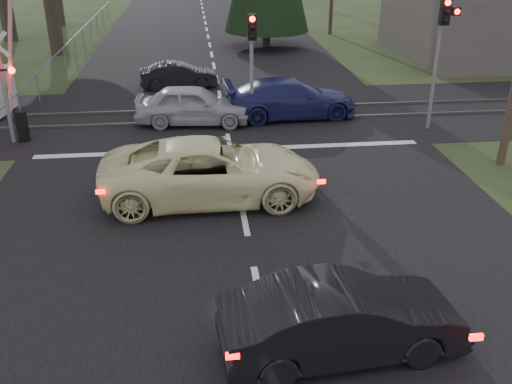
{
  "coord_description": "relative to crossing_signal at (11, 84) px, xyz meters",
  "views": [
    {
      "loc": [
        -1.14,
        -9.92,
        6.91
      ],
      "look_at": [
        0.18,
        1.97,
        1.3
      ],
      "focal_mm": 40.0,
      "sensor_mm": 36.0,
      "label": 1
    }
  ],
  "objects": [
    {
      "name": "ground",
      "position": [
        7.27,
        -9.79,
        -2.06
      ],
      "size": [
        120.0,
        120.0,
        0.0
      ],
      "primitive_type": "plane",
      "color": "#253317",
      "rests_on": "ground"
    },
    {
      "name": "road",
      "position": [
        7.27,
        0.21,
        -2.05
      ],
      "size": [
        14.0,
        100.0,
        0.01
      ],
      "primitive_type": "cube",
      "color": "black",
      "rests_on": "ground"
    },
    {
      "name": "rail_corridor",
      "position": [
        7.27,
        2.21,
        -2.05
      ],
      "size": [
        120.0,
        8.0,
        0.01
      ],
      "primitive_type": "cube",
      "color": "black",
      "rests_on": "ground"
    },
    {
      "name": "stop_line",
      "position": [
        7.27,
        -1.59,
        -2.05
      ],
      "size": [
        13.0,
        0.35,
        0.0
      ],
      "primitive_type": "cube",
      "color": "silver",
      "rests_on": "ground"
    },
    {
      "name": "rail_near",
      "position": [
        7.27,
        1.41,
        -2.01
      ],
      "size": [
        120.0,
        0.12,
        0.1
      ],
      "primitive_type": "cube",
      "color": "#59544C",
      "rests_on": "ground"
    },
    {
      "name": "rail_far",
      "position": [
        7.27,
        3.01,
        -2.01
      ],
      "size": [
        120.0,
        0.12,
        0.1
      ],
      "primitive_type": "cube",
      "color": "#59544C",
      "rests_on": "ground"
    },
    {
      "name": "crossing_signal",
      "position": [
        0.0,
        0.0,
        0.0
      ],
      "size": [
        1.62,
        0.38,
        6.96
      ],
      "color": "slate",
      "rests_on": "ground"
    },
    {
      "name": "traffic_signal_right",
      "position": [
        14.82,
        -0.31,
        1.26
      ],
      "size": [
        0.68,
        0.48,
        4.7
      ],
      "color": "slate",
      "rests_on": "ground"
    },
    {
      "name": "traffic_signal_center",
      "position": [
        8.27,
        0.89,
        0.75
      ],
      "size": [
        0.32,
        0.48,
        4.1
      ],
      "color": "slate",
      "rests_on": "ground"
    },
    {
      "name": "fence_left",
      "position": [
        -0.53,
        12.71,
        -2.06
      ],
      "size": [
        0.1,
        36.0,
        1.2
      ],
      "primitive_type": null,
      "color": "slate",
      "rests_on": "ground"
    },
    {
      "name": "cream_coupe",
      "position": [
        6.49,
        -5.31,
        -1.23
      ],
      "size": [
        6.01,
        2.83,
        1.66
      ],
      "primitive_type": "imported",
      "rotation": [
        0.0,
        0.0,
        1.58
      ],
      "color": "beige",
      "rests_on": "ground"
    },
    {
      "name": "dark_hatchback",
      "position": [
        8.51,
        -11.91,
        -1.35
      ],
      "size": [
        4.4,
        1.89,
        1.41
      ],
      "primitive_type": "imported",
      "rotation": [
        0.0,
        0.0,
        1.67
      ],
      "color": "black",
      "rests_on": "ground"
    },
    {
      "name": "silver_car",
      "position": [
        6.08,
        1.35,
        -1.32
      ],
      "size": [
        4.5,
        2.17,
        1.48
      ],
      "primitive_type": "imported",
      "rotation": [
        0.0,
        0.0,
        1.47
      ],
      "color": "#9FA1A7",
      "rests_on": "ground"
    },
    {
      "name": "blue_sedan",
      "position": [
        9.86,
        1.78,
        -1.3
      ],
      "size": [
        5.36,
        2.51,
        1.51
      ],
      "primitive_type": "imported",
      "rotation": [
        0.0,
        0.0,
        1.65
      ],
      "color": "navy",
      "rests_on": "ground"
    },
    {
      "name": "dark_car_far",
      "position": [
        5.47,
        6.8,
        -1.47
      ],
      "size": [
        3.61,
        1.42,
        1.17
      ],
      "primitive_type": "imported",
      "rotation": [
        0.0,
        0.0,
        1.62
      ],
      "color": "black",
      "rests_on": "ground"
    }
  ]
}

